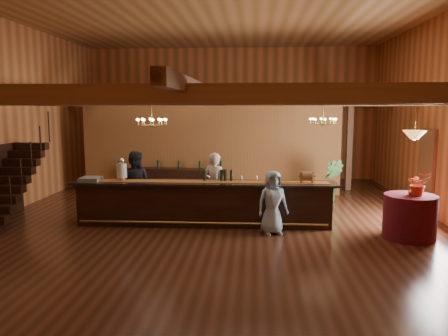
# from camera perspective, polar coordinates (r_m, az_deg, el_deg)

# --- Properties ---
(floor) EXTENTS (14.00, 14.00, 0.00)m
(floor) POSITION_cam_1_polar(r_m,az_deg,el_deg) (12.10, -1.06, -6.51)
(floor) COLOR #4A281A
(floor) RESTS_ON ground
(ceiling) EXTENTS (14.00, 14.00, 0.00)m
(ceiling) POSITION_cam_1_polar(r_m,az_deg,el_deg) (11.98, -1.13, 19.89)
(ceiling) COLOR #AC7446
(ceiling) RESTS_ON wall_back
(wall_back) EXTENTS (12.00, 0.10, 5.50)m
(wall_back) POSITION_cam_1_polar(r_m,az_deg,el_deg) (18.70, 0.83, 7.08)
(wall_back) COLOR #BB6A39
(wall_back) RESTS_ON floor
(wall_front) EXTENTS (12.00, 0.10, 5.50)m
(wall_front) POSITION_cam_1_polar(r_m,az_deg,el_deg) (4.80, -8.57, 4.78)
(wall_front) COLOR #BB6A39
(wall_front) RESTS_ON floor
(wall_left) EXTENTS (0.10, 14.00, 5.50)m
(wall_left) POSITION_cam_1_polar(r_m,az_deg,el_deg) (13.64, -27.24, 5.94)
(wall_left) COLOR #BB6A39
(wall_left) RESTS_ON floor
(wall_right) EXTENTS (0.10, 14.00, 5.50)m
(wall_right) POSITION_cam_1_polar(r_m,az_deg,el_deg) (12.69, 27.17, 5.86)
(wall_right) COLOR #BB6A39
(wall_right) RESTS_ON floor
(beam_grid) EXTENTS (11.90, 13.90, 0.39)m
(beam_grid) POSITION_cam_1_polar(r_m,az_deg,el_deg) (12.23, -0.89, 8.98)
(beam_grid) COLOR brown
(beam_grid) RESTS_ON wall_left
(support_posts) EXTENTS (9.20, 10.20, 3.20)m
(support_posts) POSITION_cam_1_polar(r_m,az_deg,el_deg) (11.31, -1.30, 0.74)
(support_posts) COLOR brown
(support_posts) RESTS_ON floor
(partition_wall) EXTENTS (9.00, 0.18, 3.10)m
(partition_wall) POSITION_cam_1_polar(r_m,az_deg,el_deg) (15.32, -1.78, 2.42)
(partition_wall) COLOR brown
(partition_wall) RESTS_ON floor
(window_right_back) EXTENTS (0.12, 1.05, 1.75)m
(window_right_back) POSITION_cam_1_polar(r_m,az_deg,el_deg) (13.67, 25.04, 1.02)
(window_right_back) COLOR white
(window_right_back) RESTS_ON wall_right
(staircase) EXTENTS (1.00, 2.80, 2.00)m
(staircase) POSITION_cam_1_polar(r_m,az_deg,el_deg) (12.87, -26.35, -1.91)
(staircase) COLOR black
(staircase) RESTS_ON floor
(backroom_boxes) EXTENTS (4.10, 0.60, 1.10)m
(backroom_boxes) POSITION_cam_1_polar(r_m,az_deg,el_deg) (17.40, -0.43, -0.31)
(backroom_boxes) COLOR black
(backroom_boxes) RESTS_ON floor
(tasting_bar) EXTENTS (6.77, 0.93, 1.14)m
(tasting_bar) POSITION_cam_1_polar(r_m,az_deg,el_deg) (11.27, -2.67, -4.59)
(tasting_bar) COLOR black
(tasting_bar) RESTS_ON floor
(beverage_dispenser) EXTENTS (0.26, 0.26, 0.60)m
(beverage_dispenser) POSITION_cam_1_polar(r_m,az_deg,el_deg) (11.60, -13.22, -0.22)
(beverage_dispenser) COLOR silver
(beverage_dispenser) RESTS_ON tasting_bar
(glass_rack_tray) EXTENTS (0.50, 0.50, 0.10)m
(glass_rack_tray) POSITION_cam_1_polar(r_m,az_deg,el_deg) (11.79, -16.99, -1.39)
(glass_rack_tray) COLOR gray
(glass_rack_tray) RESTS_ON tasting_bar
(raffle_drum) EXTENTS (0.34, 0.24, 0.30)m
(raffle_drum) POSITION_cam_1_polar(r_m,az_deg,el_deg) (11.11, 10.77, -1.08)
(raffle_drum) COLOR #9D6B30
(raffle_drum) RESTS_ON tasting_bar
(bar_bottle_0) EXTENTS (0.07, 0.07, 0.30)m
(bar_bottle_0) POSITION_cam_1_polar(r_m,az_deg,el_deg) (11.27, -2.59, -0.95)
(bar_bottle_0) COLOR black
(bar_bottle_0) RESTS_ON tasting_bar
(bar_bottle_1) EXTENTS (0.07, 0.07, 0.30)m
(bar_bottle_1) POSITION_cam_1_polar(r_m,az_deg,el_deg) (11.23, -0.33, -0.98)
(bar_bottle_1) COLOR black
(bar_bottle_1) RESTS_ON tasting_bar
(bar_bottle_2) EXTENTS (0.07, 0.07, 0.30)m
(bar_bottle_2) POSITION_cam_1_polar(r_m,az_deg,el_deg) (11.23, 0.09, -0.98)
(bar_bottle_2) COLOR black
(bar_bottle_2) RESTS_ON tasting_bar
(bar_bottle_3) EXTENTS (0.07, 0.07, 0.30)m
(bar_bottle_3) POSITION_cam_1_polar(r_m,az_deg,el_deg) (11.22, 0.95, -0.99)
(bar_bottle_3) COLOR black
(bar_bottle_3) RESTS_ON tasting_bar
(backbar_shelf) EXTENTS (3.34, 0.98, 0.93)m
(backbar_shelf) POSITION_cam_1_polar(r_m,az_deg,el_deg) (15.15, -5.90, -1.82)
(backbar_shelf) COLOR black
(backbar_shelf) RESTS_ON floor
(round_table) EXTENTS (1.18, 1.18, 1.02)m
(round_table) POSITION_cam_1_polar(r_m,az_deg,el_deg) (10.99, 23.08, -5.88)
(round_table) COLOR maroon
(round_table) RESTS_ON floor
(chandelier_left) EXTENTS (0.80, 0.80, 0.72)m
(chandelier_left) POSITION_cam_1_polar(r_m,az_deg,el_deg) (11.81, -9.44, 6.00)
(chandelier_left) COLOR tan
(chandelier_left) RESTS_ON beam_grid
(chandelier_right) EXTENTS (0.80, 0.80, 0.74)m
(chandelier_right) POSITION_cam_1_polar(r_m,az_deg,el_deg) (13.66, 12.80, 6.04)
(chandelier_right) COLOR tan
(chandelier_right) RESTS_ON beam_grid
(pendant_lamp) EXTENTS (0.52, 0.52, 0.90)m
(pendant_lamp) POSITION_cam_1_polar(r_m,az_deg,el_deg) (10.73, 23.62, 4.00)
(pendant_lamp) COLOR tan
(pendant_lamp) RESTS_ON beam_grid
(bartender) EXTENTS (0.77, 0.62, 1.82)m
(bartender) POSITION_cam_1_polar(r_m,az_deg,el_deg) (11.80, -1.22, -2.35)
(bartender) COLOR silver
(bartender) RESTS_ON floor
(staff_second) EXTENTS (0.94, 0.76, 1.85)m
(staff_second) POSITION_cam_1_polar(r_m,az_deg,el_deg) (12.19, -11.59, -2.12)
(staff_second) COLOR #20212B
(staff_second) RESTS_ON floor
(guest) EXTENTS (0.87, 0.71, 1.53)m
(guest) POSITION_cam_1_polar(r_m,az_deg,el_deg) (10.49, 6.36, -4.50)
(guest) COLOR #97BED6
(guest) RESTS_ON floor
(floor_plant) EXTENTS (0.86, 0.73, 1.39)m
(floor_plant) POSITION_cam_1_polar(r_m,az_deg,el_deg) (14.40, 13.75, -1.59)
(floor_plant) COLOR #315B29
(floor_plant) RESTS_ON floor
(table_flowers) EXTENTS (0.53, 0.48, 0.55)m
(table_flowers) POSITION_cam_1_polar(r_m,az_deg,el_deg) (10.83, 24.05, -1.89)
(table_flowers) COLOR red
(table_flowers) RESTS_ON round_table
(table_vase) EXTENTS (0.15, 0.15, 0.27)m
(table_vase) POSITION_cam_1_polar(r_m,az_deg,el_deg) (10.88, 23.31, -2.57)
(table_vase) COLOR tan
(table_vase) RESTS_ON round_table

